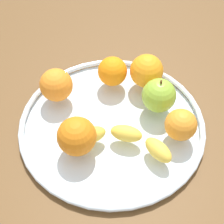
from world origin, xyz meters
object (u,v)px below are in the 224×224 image
Objects in this scene: apple at (159,95)px; orange_center at (181,125)px; orange_back_left at (147,71)px; banana at (122,139)px; orange_back_right at (56,85)px; orange_front_right at (77,136)px; orange_front_left at (112,71)px; fruit_bowl at (112,123)px.

orange_center is (-5.25, 6.53, -0.42)cm from apple.
banana is at bearing 83.83° from orange_back_left.
apple reaches higher than orange_back_right.
orange_front_right reaches higher than orange_front_left.
orange_center is 16.04cm from orange_back_left.
apple is (-5.64, -11.43, 2.02)cm from banana.
apple reaches higher than orange_front_right.
apple is 1.12× the size of orange_back_right.
orange_front_left is 0.89× the size of orange_back_left.
fruit_bowl is 4.88× the size of apple.
apple reaches higher than orange_front_left.
orange_back_left is at bearing -61.59° from apple.
fruit_bowl is 6.11× the size of orange_center.
orange_back_right is 20.53cm from orange_back_left.
apple is at bearing -175.67° from orange_back_right.
orange_front_right is 1.18× the size of orange_center.
orange_back_right is 0.96× the size of orange_back_left.
orange_back_right is at bearing -56.13° from orange_front_right.
orange_back_right is at bearing -17.87° from fruit_bowl.
orange_front_left is at bearing -147.10° from orange_back_right.
orange_front_right is 20.74cm from orange_center.
apple is 7.72cm from orange_back_left.
apple is 22.43cm from orange_back_right.
banana is 2.60× the size of apple.
orange_front_left is (2.40, -11.49, 4.27)cm from fruit_bowl.
orange_front_right is 14.88cm from orange_back_right.
orange_front_left is at bearing 9.89° from orange_back_left.
orange_front_left is 7.77cm from orange_back_left.
orange_front_right is 1.14× the size of orange_front_left.
banana is at bearing 108.57° from orange_front_left.
fruit_bowl is 5.90× the size of orange_front_left.
fruit_bowl is 5.17× the size of orange_front_right.
banana is 19.45cm from orange_back_right.
banana is at bearing -162.72° from orange_front_right.
apple is (-8.91, -6.03, 4.57)cm from fruit_bowl.
orange_front_left is at bearing -35.91° from orange_center.
orange_front_right is 23.29cm from orange_back_left.
apple is at bearing -145.89° from fruit_bowl.
orange_center reaches higher than fruit_bowl.
orange_back_left reaches higher than banana.
orange_back_right reaches higher than orange_center.
orange_center is at bearing 128.77° from apple.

